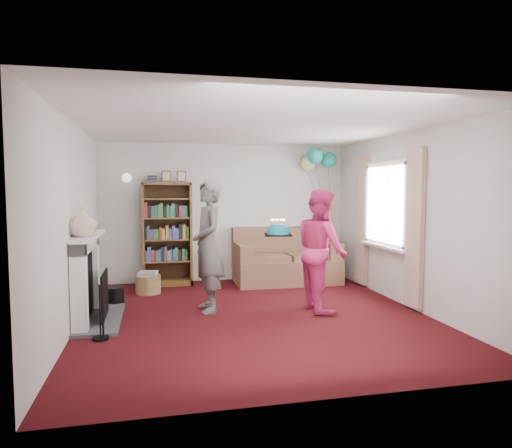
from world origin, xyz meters
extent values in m
plane|color=black|center=(0.00, 0.00, 0.00)|extent=(5.00, 5.00, 0.00)
cube|color=silver|center=(0.00, 2.51, 1.25)|extent=(4.50, 0.02, 2.50)
cube|color=silver|center=(-2.26, 0.00, 1.25)|extent=(0.02, 5.00, 2.50)
cube|color=silver|center=(2.26, 0.00, 1.25)|extent=(0.02, 5.00, 2.50)
cube|color=white|center=(0.00, 0.00, 2.50)|extent=(4.50, 5.00, 0.01)
cube|color=#3F3F42|center=(-2.00, 0.20, 0.02)|extent=(0.55, 1.40, 0.04)
cube|color=white|center=(-2.15, -0.35, 0.53)|extent=(0.18, 0.14, 1.06)
cube|color=white|center=(-2.15, 0.75, 0.53)|extent=(0.18, 0.14, 1.06)
cube|color=white|center=(-2.15, 0.20, 1.00)|extent=(0.18, 1.24, 0.16)
cube|color=white|center=(-2.12, 0.20, 1.10)|extent=(0.28, 1.35, 0.05)
cube|color=black|center=(-2.17, 0.20, 0.48)|extent=(0.10, 0.80, 0.86)
cube|color=black|center=(-1.93, 0.20, 0.33)|extent=(0.02, 0.70, 0.60)
cylinder|color=black|center=(-1.90, -0.58, 0.32)|extent=(0.18, 0.18, 0.64)
cylinder|color=black|center=(-1.87, 1.00, 0.13)|extent=(0.26, 0.26, 0.26)
cube|color=white|center=(2.21, 0.60, 2.08)|extent=(0.08, 1.30, 0.08)
cube|color=white|center=(2.21, 0.60, 0.82)|extent=(0.08, 1.30, 0.08)
cube|color=white|center=(2.24, 0.60, 1.45)|extent=(0.01, 1.15, 1.20)
cube|color=white|center=(2.18, 0.60, 0.79)|extent=(0.14, 1.32, 0.04)
cube|color=#C7B496|center=(2.20, -0.22, 1.15)|extent=(0.07, 0.38, 2.20)
cube|color=#C7B496|center=(2.20, 1.42, 1.15)|extent=(0.07, 0.38, 2.20)
cylinder|color=gold|center=(-1.75, 2.45, 1.90)|extent=(0.04, 0.12, 0.04)
sphere|color=white|center=(-1.75, 2.36, 1.88)|extent=(0.16, 0.16, 0.16)
cube|color=#472B14|center=(-1.08, 2.46, 0.90)|extent=(0.85, 0.04, 1.80)
cube|color=brown|center=(-1.49, 2.27, 0.90)|extent=(0.04, 0.42, 1.80)
cube|color=brown|center=(-0.68, 2.27, 0.90)|extent=(0.04, 0.42, 1.80)
cube|color=brown|center=(-1.08, 2.27, 1.78)|extent=(0.85, 0.42, 0.04)
cube|color=brown|center=(-1.08, 2.27, 0.05)|extent=(0.85, 0.42, 0.10)
cube|color=brown|center=(-1.08, 2.27, 0.43)|extent=(0.77, 0.38, 0.03)
cube|color=brown|center=(-1.08, 2.27, 0.80)|extent=(0.77, 0.38, 0.02)
cube|color=brown|center=(-1.08, 2.27, 1.18)|extent=(0.77, 0.38, 0.02)
cube|color=brown|center=(-1.08, 2.27, 1.51)|extent=(0.77, 0.38, 0.02)
cube|color=maroon|center=(-1.32, 2.25, 1.86)|extent=(0.16, 0.22, 0.12)
cube|color=brown|center=(-1.08, 2.32, 1.91)|extent=(0.16, 0.02, 0.20)
cube|color=brown|center=(-0.82, 2.32, 1.91)|extent=(0.16, 0.02, 0.20)
cube|color=brown|center=(1.02, 2.00, 0.22)|extent=(1.84, 0.98, 0.43)
cube|color=brown|center=(1.02, 2.37, 0.60)|extent=(1.84, 0.24, 0.76)
cube|color=brown|center=(0.22, 2.00, 0.43)|extent=(0.24, 0.93, 0.60)
cube|color=brown|center=(1.82, 2.00, 0.43)|extent=(0.24, 0.93, 0.60)
cube|color=brown|center=(0.61, 1.92, 0.47)|extent=(0.78, 0.68, 0.12)
cube|color=brown|center=(1.43, 1.92, 0.47)|extent=(0.78, 0.68, 0.12)
cylinder|color=olive|center=(-1.41, 1.64, 0.15)|extent=(0.40, 0.40, 0.30)
cube|color=beige|center=(-1.41, 1.64, 0.33)|extent=(0.28, 0.22, 0.06)
imported|color=black|center=(-0.58, 0.38, 0.91)|extent=(0.50, 0.70, 1.81)
imported|color=#D52A69|center=(0.97, 0.11, 0.85)|extent=(0.67, 0.85, 1.69)
cube|color=black|center=(0.36, 0.15, 1.06)|extent=(0.36, 0.36, 0.02)
cylinder|color=#0D8CA1|center=(0.36, 0.15, 1.12)|extent=(0.30, 0.30, 0.10)
cylinder|color=#0D8CA1|center=(0.36, 0.15, 1.18)|extent=(0.22, 0.22, 0.04)
cylinder|color=#E6668B|center=(0.45, 0.15, 1.22)|extent=(0.01, 0.01, 0.09)
sphere|color=orange|center=(0.45, 0.15, 1.27)|extent=(0.02, 0.02, 0.02)
cylinder|color=#E6668B|center=(0.44, 0.20, 1.22)|extent=(0.01, 0.01, 0.09)
sphere|color=orange|center=(0.44, 0.20, 1.27)|extent=(0.02, 0.02, 0.02)
cylinder|color=#E6668B|center=(0.41, 0.23, 1.22)|extent=(0.01, 0.01, 0.09)
sphere|color=orange|center=(0.41, 0.23, 1.27)|extent=(0.02, 0.02, 0.02)
cylinder|color=#E6668B|center=(0.37, 0.24, 1.22)|extent=(0.01, 0.01, 0.09)
sphere|color=orange|center=(0.37, 0.24, 1.27)|extent=(0.02, 0.02, 0.02)
cylinder|color=#E6668B|center=(0.33, 0.24, 1.22)|extent=(0.01, 0.01, 0.09)
sphere|color=orange|center=(0.33, 0.24, 1.27)|extent=(0.02, 0.02, 0.02)
cylinder|color=#E6668B|center=(0.29, 0.21, 1.22)|extent=(0.01, 0.01, 0.09)
sphere|color=orange|center=(0.29, 0.21, 1.27)|extent=(0.02, 0.02, 0.02)
cylinder|color=#E6668B|center=(0.27, 0.18, 1.22)|extent=(0.01, 0.01, 0.09)
sphere|color=orange|center=(0.27, 0.18, 1.27)|extent=(0.02, 0.02, 0.02)
cylinder|color=#E6668B|center=(0.27, 0.13, 1.22)|extent=(0.01, 0.01, 0.09)
sphere|color=orange|center=(0.27, 0.13, 1.27)|extent=(0.02, 0.02, 0.02)
cylinder|color=#E6668B|center=(0.29, 0.09, 1.22)|extent=(0.01, 0.01, 0.09)
sphere|color=orange|center=(0.29, 0.09, 1.27)|extent=(0.02, 0.02, 0.02)
cylinder|color=#E6668B|center=(0.33, 0.07, 1.22)|extent=(0.01, 0.01, 0.09)
sphere|color=orange|center=(0.33, 0.07, 1.27)|extent=(0.02, 0.02, 0.02)
cylinder|color=#E6668B|center=(0.37, 0.07, 1.22)|extent=(0.01, 0.01, 0.09)
sphere|color=orange|center=(0.37, 0.07, 1.27)|extent=(0.02, 0.02, 0.02)
cylinder|color=#E6668B|center=(0.41, 0.08, 1.22)|extent=(0.01, 0.01, 0.09)
sphere|color=orange|center=(0.41, 0.08, 1.27)|extent=(0.02, 0.02, 0.02)
cylinder|color=#E6668B|center=(0.44, 0.11, 1.22)|extent=(0.01, 0.01, 0.09)
sphere|color=orange|center=(0.44, 0.11, 1.27)|extent=(0.02, 0.02, 0.02)
sphere|color=#3F3F3F|center=(1.82, 1.80, 0.70)|extent=(0.02, 0.02, 0.02)
sphere|color=#179380|center=(1.86, 2.14, 2.22)|extent=(0.29, 0.29, 0.29)
sphere|color=#DBDC86|center=(1.53, 2.33, 2.16)|extent=(0.29, 0.29, 0.29)
sphere|color=#179380|center=(1.53, 1.95, 2.28)|extent=(0.29, 0.29, 0.29)
imported|color=beige|center=(-2.12, -0.15, 1.30)|extent=(0.42, 0.42, 0.35)
camera|label=1|loc=(-1.28, -5.84, 1.69)|focal=32.00mm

